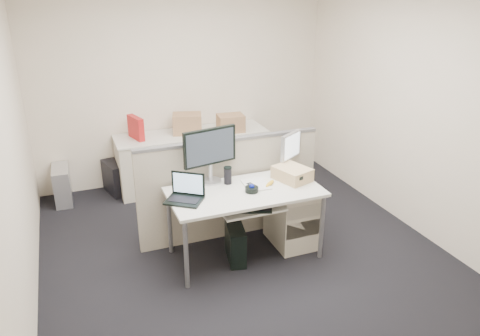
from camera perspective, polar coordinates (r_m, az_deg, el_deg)
name	(u,v)px	position (r m, az deg, el deg)	size (l,w,h in m)	color
floor	(245,254)	(4.95, 0.58, -10.50)	(4.00, 4.50, 0.01)	black
wall_back	(183,83)	(6.44, -6.93, 10.27)	(4.00, 0.02, 2.70)	beige
wall_front	(407,254)	(2.60, 19.72, -9.80)	(4.00, 0.02, 2.70)	beige
wall_left	(10,158)	(4.10, -26.26, 1.10)	(0.02, 4.50, 2.70)	beige
wall_right	(418,110)	(5.41, 20.87, 6.66)	(0.02, 4.50, 2.70)	beige
desk	(245,196)	(4.62, 0.61, -3.49)	(1.50, 0.75, 0.73)	silver
keyboard_tray	(252,208)	(4.49, 1.47, -4.94)	(0.62, 0.32, 0.02)	silver
drawer_pedestal	(291,215)	(5.02, 6.25, -5.74)	(0.40, 0.55, 0.65)	beige
cubicle_partition	(230,189)	(5.04, -1.27, -2.62)	(2.00, 0.06, 1.10)	#ACA18C
back_counter	(193,159)	(6.42, -5.80, 1.06)	(2.00, 0.60, 0.72)	beige
monitor_main	(210,156)	(4.68, -3.67, 1.50)	(0.57, 0.22, 0.57)	black
monitor_small	(290,152)	(5.03, 6.16, 1.96)	(0.34, 0.17, 0.41)	#B7B7BC
laptop	(184,189)	(4.35, -6.89, -2.62)	(0.33, 0.25, 0.25)	black
trackball	(252,189)	(4.55, 1.44, -2.62)	(0.13, 0.13, 0.05)	black
desk_phone	(299,178)	(4.81, 7.24, -1.22)	(0.23, 0.19, 0.07)	black
paper_stack	(256,185)	(4.70, 1.97, -2.04)	(0.24, 0.30, 0.01)	silver
sticky_pad	(262,187)	(4.65, 2.68, -2.35)	(0.08, 0.08, 0.01)	yellow
travel_mug	(228,176)	(4.71, -1.50, -0.97)	(0.08, 0.08, 0.17)	black
banana	(270,183)	(4.71, 3.66, -1.89)	(0.17, 0.04, 0.04)	yellow
cellphone	(251,185)	(4.69, 1.39, -2.11)	(0.06, 0.11, 0.01)	black
manila_folders	(292,174)	(4.83, 6.37, -0.70)	(0.28, 0.36, 0.13)	tan
keyboard	(249,209)	(4.43, 1.07, -5.00)	(0.43, 0.15, 0.02)	black
pc_tower_desk	(235,243)	(4.77, -0.56, -9.15)	(0.16, 0.40, 0.37)	black
pc_tower_spare_dark	(114,178)	(6.40, -15.07, -1.16)	(0.18, 0.45, 0.42)	black
pc_tower_spare_silver	(62,185)	(6.34, -20.85, -1.93)	(0.20, 0.50, 0.46)	#B7B7BC
cardboard_box_left	(187,124)	(6.26, -6.45, 5.32)	(0.38, 0.28, 0.28)	#9B7054
cardboard_box_right	(231,124)	(6.30, -1.15, 5.41)	(0.34, 0.27, 0.25)	#9B7054
red_binder	(136,129)	(6.14, -12.57, 4.72)	(0.08, 0.33, 0.31)	#B3191A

